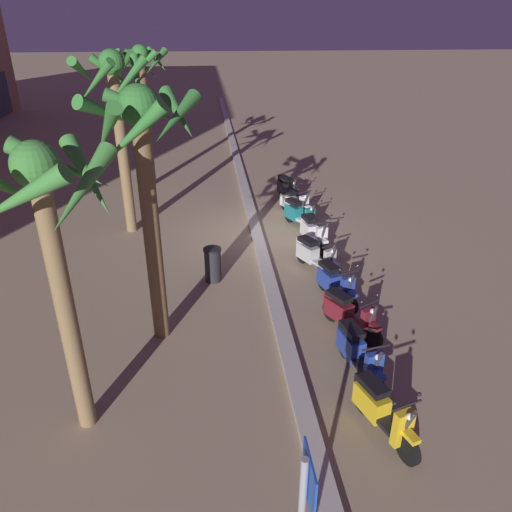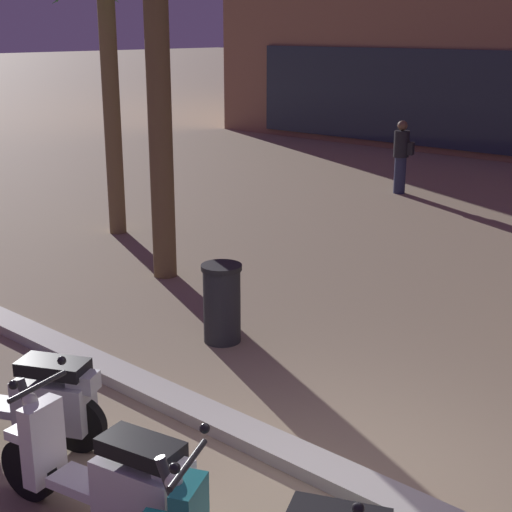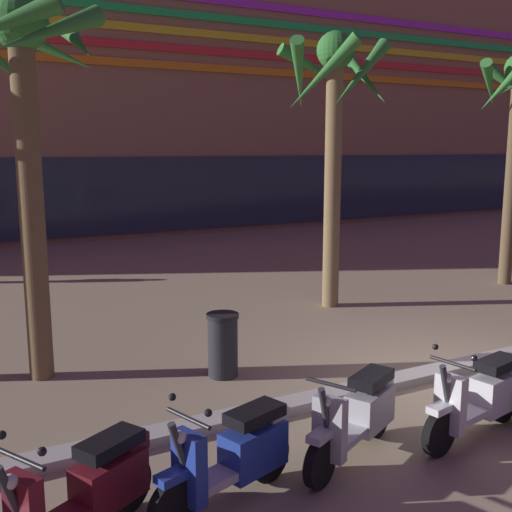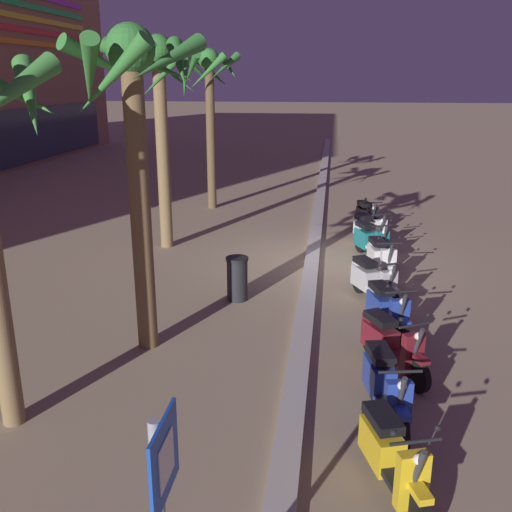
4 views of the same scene
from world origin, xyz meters
The scene contains 16 objects.
ground_plane centered at (0.00, 0.00, 0.00)m, with size 200.00×200.00×0.00m, color #9E896B.
curb_strip centered at (0.00, 0.13, 0.06)m, with size 60.00×0.36×0.12m, color #BCB7AD.
scooter_yellow_second_in_line centered at (-8.52, -1.08, 0.45)m, with size 1.67×0.78×1.17m.
scooter_blue_tail_end centered at (-6.98, -1.13, 0.46)m, with size 1.80×0.67×1.04m.
scooter_maroon_mid_rear centered at (-5.57, -1.32, 0.45)m, with size 1.62×0.98×1.17m.
scooter_blue_last_in_row centered at (-4.18, -1.38, 0.46)m, with size 1.68×0.78×1.17m.
scooter_silver_gap_after_mid centered at (-2.59, -1.21, 0.45)m, with size 1.71×0.97×1.04m.
scooter_white_mid_front centered at (-1.01, -1.50, 0.46)m, with size 1.85×0.68×1.17m.
scooter_teal_far_back centered at (0.54, -1.34, 0.46)m, with size 1.72×0.93×1.17m.
scooter_white_mid_centre centered at (1.73, -1.38, 0.45)m, with size 1.69×0.95×1.17m.
scooter_black_lead_nearest centered at (3.27, -1.40, 0.47)m, with size 1.70×0.73×1.17m.
palm_tree_near_sign centered at (0.84, 4.27, 4.15)m, with size 2.18×2.27×5.63m.
palm_tree_far_corner centered at (-5.27, 2.83, 4.04)m, with size 2.25×2.31×5.37m.
palm_tree_by_mall_entrance centered at (5.95, 4.00, 4.17)m, with size 2.14×2.15×5.52m.
palm_tree_mid_walkway centered at (-7.81, 3.95, 3.82)m, with size 2.09×2.14×4.96m.
litter_bin centered at (-2.91, 1.62, 0.48)m, with size 0.48×0.48×0.95m.
Camera 1 is at (-14.42, 1.66, 6.39)m, focal length 33.81 mm.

